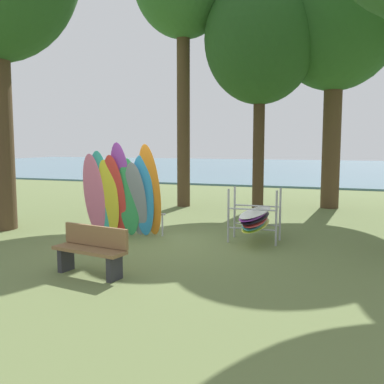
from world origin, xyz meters
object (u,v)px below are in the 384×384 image
(leaning_board_pile, at_px, (122,195))
(park_bench, at_px, (91,249))
(board_storage_rack, at_px, (255,218))
(tree_mid_behind, at_px, (260,40))
(tree_far_right_back, at_px, (336,16))

(leaning_board_pile, relative_size, park_bench, 1.60)
(board_storage_rack, bearing_deg, tree_mid_behind, 100.13)
(tree_far_right_back, xyz_separation_m, park_bench, (-3.64, -9.74, -6.14))
(leaning_board_pile, relative_size, board_storage_rack, 1.09)
(tree_far_right_back, height_order, park_bench, tree_far_right_back)
(tree_mid_behind, height_order, board_storage_rack, tree_mid_behind)
(tree_mid_behind, height_order, park_bench, tree_mid_behind)
(leaning_board_pile, height_order, board_storage_rack, leaning_board_pile)
(tree_mid_behind, distance_m, board_storage_rack, 7.35)
(tree_mid_behind, relative_size, park_bench, 5.47)
(tree_mid_behind, xyz_separation_m, board_storage_rack, (0.92, -5.13, -5.18))
(tree_far_right_back, xyz_separation_m, board_storage_rack, (-1.45, -6.21, -6.04))
(board_storage_rack, bearing_deg, tree_far_right_back, 76.87)
(tree_mid_behind, xyz_separation_m, park_bench, (-1.27, -8.66, -5.28))
(tree_mid_behind, relative_size, board_storage_rack, 3.73)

